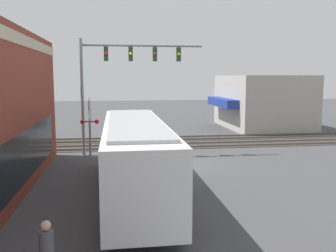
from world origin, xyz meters
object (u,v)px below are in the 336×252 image
pedestrian_near_bus (174,171)px  parked_car_white (125,128)px  city_bus (135,154)px  parked_car_black (123,119)px  crossing_signal (90,122)px

pedestrian_near_bus → parked_car_white: bearing=6.4°
city_bus → pedestrian_near_bus: city_bus is taller
city_bus → parked_car_black: city_bus is taller
parked_car_white → parked_car_black: bearing=0.0°
city_bus → crossing_signal: 8.47m
parked_car_black → crossing_signal: bearing=171.2°
city_bus → parked_car_black: (23.61, 0.00, -1.11)m
parked_car_black → city_bus: bearing=180.0°
parked_car_white → parked_car_black: (6.95, 0.00, 0.02)m
parked_car_black → pedestrian_near_bus: (-22.97, -1.81, 0.15)m
parked_car_black → pedestrian_near_bus: size_ratio=2.84×
crossing_signal → parked_car_black: crossing_signal is taller
city_bus → crossing_signal: bearing=16.6°
city_bus → pedestrian_near_bus: 2.15m
parked_car_white → pedestrian_near_bus: size_ratio=2.87×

